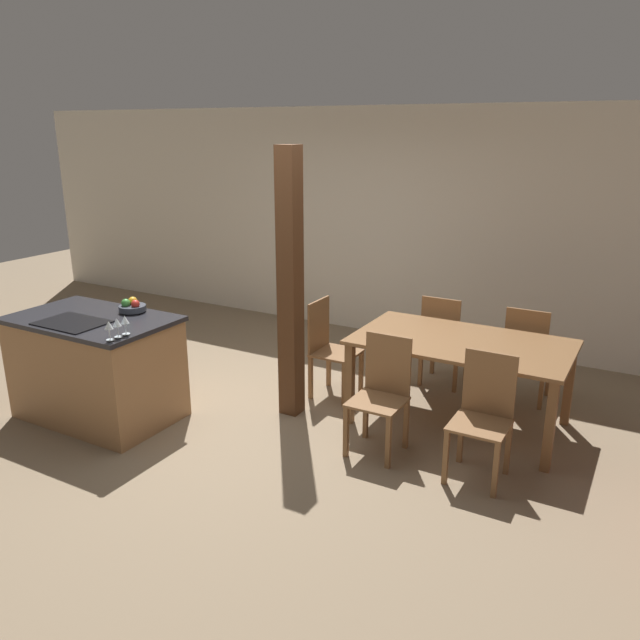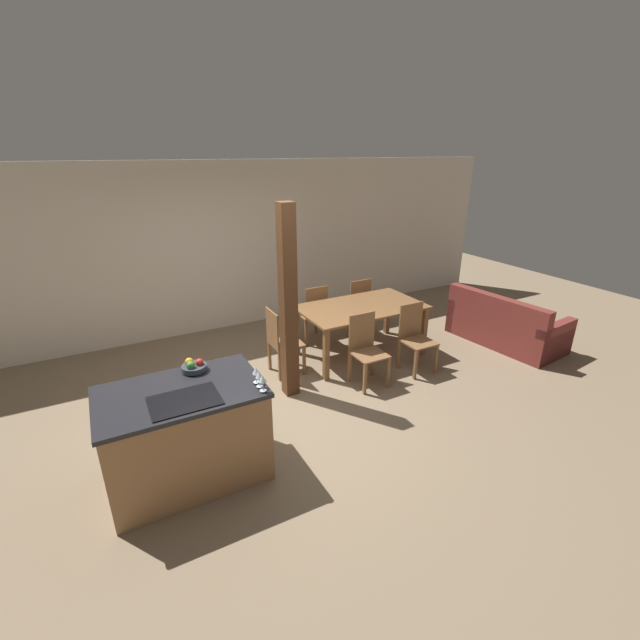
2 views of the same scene
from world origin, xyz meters
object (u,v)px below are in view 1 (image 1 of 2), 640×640
Objects in this scene: dining_table at (461,351)px; dining_chair_head_end at (329,347)px; timber_post at (290,286)px; dining_chair_far_right at (527,353)px; fruit_bowl at (132,306)px; wine_glass_near at (109,326)px; wine_glass_middle at (117,323)px; dining_chair_far_left at (443,339)px; dining_chair_near_left at (381,393)px; kitchen_island at (97,367)px; dining_chair_near_right at (483,415)px; wine_glass_far at (125,320)px.

dining_chair_head_end is at bearing 180.00° from dining_table.
timber_post is at bearing 168.73° from dining_chair_head_end.
fruit_bowl is at bearing 31.65° from dining_chair_far_right.
wine_glass_near is 0.08m from wine_glass_middle.
dining_chair_far_left is 0.40× the size of timber_post.
dining_chair_near_left is (-0.40, -0.73, -0.18)m from dining_table.
kitchen_island is at bearing 41.75° from dining_chair_far_left.
dining_chair_near_right is at bearing 118.54° from dining_chair_far_left.
wine_glass_middle is 0.06× the size of timber_post.
wine_glass_far reaches higher than dining_chair_head_end.
wine_glass_far reaches higher than fruit_bowl.
dining_chair_far_left is (1.78, 2.50, -0.56)m from wine_glass_near.
dining_table is at bearing 36.54° from wine_glass_far.
dining_chair_head_end is at bearing 23.80° from dining_chair_far_right.
fruit_bowl is at bearing 131.35° from wine_glass_far.
fruit_bowl is at bearing 39.98° from dining_chair_far_left.
dining_chair_near_right is 1.90m from timber_post.
dining_chair_near_right is (3.01, 0.39, -0.49)m from fruit_bowl.
wine_glass_far reaches higher than dining_chair_far_left.
wine_glass_far is 2.73m from dining_table.
dining_table is at bearing 39.16° from wine_glass_near.
wine_glass_near reaches higher than dining_chair_near_left.
dining_chair_far_left is 1.13m from dining_chair_head_end.
timber_post is (1.43, 0.90, 0.70)m from kitchen_island.
dining_chair_far_right is at bearing -180.00° from dining_chair_far_left.
wine_glass_middle is (0.00, 0.08, 0.00)m from wine_glass_near.
dining_chair_far_right is (2.57, 2.34, -0.56)m from wine_glass_far.
dining_chair_near_left is at bearing 15.77° from kitchen_island.
wine_glass_near is at bearing -149.68° from dining_chair_near_left.
dining_table is at bearing 61.46° from dining_chair_near_left.
wine_glass_far is 2.78m from dining_chair_near_right.
dining_table is at bearing 61.46° from dining_chair_far_right.
timber_post is at bearing 167.03° from dining_chair_near_left.
wine_glass_near is at bearing -30.16° from kitchen_island.
kitchen_island is at bearing -147.91° from timber_post.
dining_chair_near_right is (3.20, 0.68, 0.02)m from kitchen_island.
dining_chair_far_right is (2.57, 2.42, -0.56)m from wine_glass_middle.
dining_table is 1.92× the size of dining_chair_far_right.
dining_chair_far_right is (0.80, 1.46, 0.00)m from dining_chair_near_left.
dining_chair_near_left is at bearing 90.00° from dining_chair_far_left.
dining_chair_near_right is (2.57, 0.88, -0.56)m from wine_glass_far.
dining_chair_near_right is (0.40, -0.73, -0.18)m from dining_table.
dining_chair_near_left is at bearing 9.97° from fruit_bowl.
dining_table is 0.76× the size of timber_post.
wine_glass_middle is (0.43, -0.57, 0.07)m from fruit_bowl.
dining_table is at bearing 23.25° from fruit_bowl.
dining_chair_far_right is (0.40, 0.73, -0.18)m from dining_table.
dining_chair_head_end is (0.91, 1.77, -0.56)m from wine_glass_near.
dining_chair_near_right is at bearing 7.36° from fruit_bowl.
dining_chair_far_right is 0.40× the size of timber_post.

